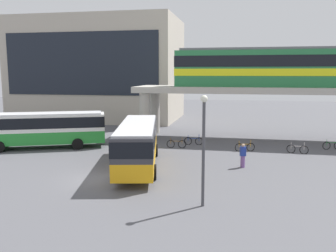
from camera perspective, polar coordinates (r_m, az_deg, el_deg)
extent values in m
plane|color=#515156|center=(33.40, -4.74, -3.42)|extent=(120.00, 120.00, 0.00)
cube|color=#B2A899|center=(55.32, -10.72, 8.70)|extent=(23.33, 13.37, 14.52)
cube|color=black|center=(49.14, -13.68, 9.52)|extent=(20.99, 0.10, 8.13)
cube|color=#ADA89E|center=(37.94, 18.08, 5.41)|extent=(30.22, 5.98, 0.60)
cylinder|color=#ADA89E|center=(36.90, -3.65, 1.51)|extent=(1.10, 1.10, 4.82)
cylinder|color=#ADA89E|center=(41.13, -2.10, 2.23)|extent=(1.10, 1.10, 4.82)
cube|color=#26723F|center=(37.99, 19.26, 8.53)|extent=(23.40, 2.90, 3.60)
cube|color=yellow|center=(37.99, 19.23, 7.99)|extent=(23.46, 2.96, 0.70)
cube|color=black|center=(38.01, 19.31, 9.61)|extent=(23.46, 2.96, 1.10)
cube|color=slate|center=(38.06, 19.40, 11.42)|extent=(22.47, 2.61, 0.24)
cube|color=orange|center=(26.38, -4.77, -4.28)|extent=(4.72, 11.28, 1.10)
cube|color=#333338|center=(26.12, -4.80, -1.50)|extent=(4.72, 11.28, 1.50)
cube|color=black|center=(26.11, -4.80, -1.33)|extent=(4.77, 11.33, 0.96)
cube|color=silver|center=(26.00, -4.82, 0.26)|extent=(4.48, 10.72, 0.12)
cylinder|color=black|center=(30.03, -6.69, -3.82)|extent=(0.48, 1.04, 1.00)
cylinder|color=black|center=(29.88, -1.90, -3.83)|extent=(0.48, 1.04, 1.00)
cylinder|color=black|center=(23.66, -8.30, -7.20)|extent=(0.48, 1.04, 1.00)
cylinder|color=black|center=(23.47, -2.19, -7.24)|extent=(0.48, 1.04, 1.00)
cube|color=#268C33|center=(34.85, -19.03, -1.60)|extent=(11.13, 6.47, 1.10)
cube|color=white|center=(34.66, -19.13, 0.51)|extent=(11.13, 6.47, 1.50)
cube|color=black|center=(34.65, -19.14, 0.64)|extent=(11.18, 6.52, 0.96)
cube|color=silver|center=(34.57, -19.20, 1.84)|extent=(10.57, 6.14, 0.12)
cylinder|color=black|center=(36.81, -24.16, -2.24)|extent=(1.03, 0.64, 1.00)
cylinder|color=black|center=(33.43, -14.04, -2.76)|extent=(1.03, 0.64, 1.00)
cylinder|color=black|center=(35.88, -13.84, -2.00)|extent=(1.03, 0.64, 1.00)
torus|color=black|center=(35.43, 23.68, -2.87)|extent=(0.73, 0.25, 0.74)
cylinder|color=#1E7F33|center=(35.63, 24.45, -2.40)|extent=(1.03, 0.32, 0.05)
cylinder|color=#1E7F33|center=(35.38, 23.71, -2.39)|extent=(0.04, 0.04, 0.55)
torus|color=black|center=(34.66, 4.90, -2.42)|extent=(0.74, 0.13, 0.74)
torus|color=black|center=(34.69, 3.17, -2.39)|extent=(0.74, 0.13, 0.74)
cylinder|color=#1E3FA5|center=(34.62, 4.04, -1.95)|extent=(1.05, 0.14, 0.05)
cylinder|color=#1E3FA5|center=(34.63, 3.17, -1.90)|extent=(0.04, 0.04, 0.55)
cylinder|color=#1E3FA5|center=(34.59, 4.91, -1.85)|extent=(0.04, 0.04, 0.65)
torus|color=black|center=(32.68, 12.87, -3.26)|extent=(0.72, 0.28, 0.74)
torus|color=black|center=(32.35, 11.11, -3.33)|extent=(0.72, 0.28, 0.74)
cylinder|color=orange|center=(32.46, 12.01, -2.81)|extent=(1.02, 0.36, 0.05)
cylinder|color=orange|center=(32.29, 11.13, -2.80)|extent=(0.04, 0.04, 0.55)
cylinder|color=orange|center=(32.61, 12.89, -2.66)|extent=(0.04, 0.04, 0.65)
torus|color=black|center=(32.79, 20.61, -3.55)|extent=(0.73, 0.24, 0.74)
torus|color=black|center=(32.89, 18.79, -3.43)|extent=(0.73, 0.24, 0.74)
cylinder|color=silver|center=(32.79, 19.73, -3.01)|extent=(1.03, 0.31, 0.05)
cylinder|color=silver|center=(32.84, 18.82, -2.91)|extent=(0.04, 0.04, 0.55)
cylinder|color=silver|center=(32.73, 20.65, -2.95)|extent=(0.04, 0.04, 0.65)
torus|color=black|center=(33.17, 2.23, -2.88)|extent=(0.74, 0.14, 0.74)
torus|color=black|center=(33.24, 0.42, -2.85)|extent=(0.74, 0.14, 0.74)
cylinder|color=#996626|center=(33.15, 1.33, -2.39)|extent=(1.05, 0.16, 0.05)
cylinder|color=#996626|center=(33.18, 0.42, -2.35)|extent=(0.04, 0.04, 0.55)
cylinder|color=#996626|center=(33.10, 2.24, -2.29)|extent=(0.04, 0.04, 0.65)
cylinder|color=#724C8C|center=(26.96, 11.67, -5.51)|extent=(0.32, 0.32, 0.85)
cube|color=navy|center=(26.79, 11.72, -3.93)|extent=(0.47, 0.40, 0.67)
sphere|color=tan|center=(26.70, 11.75, -2.99)|extent=(0.23, 0.23, 0.23)
cylinder|color=#3F3F44|center=(18.46, 5.59, -4.56)|extent=(0.16, 0.16, 5.39)
sphere|color=silver|center=(18.04, 5.72, 4.28)|extent=(0.36, 0.36, 0.36)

